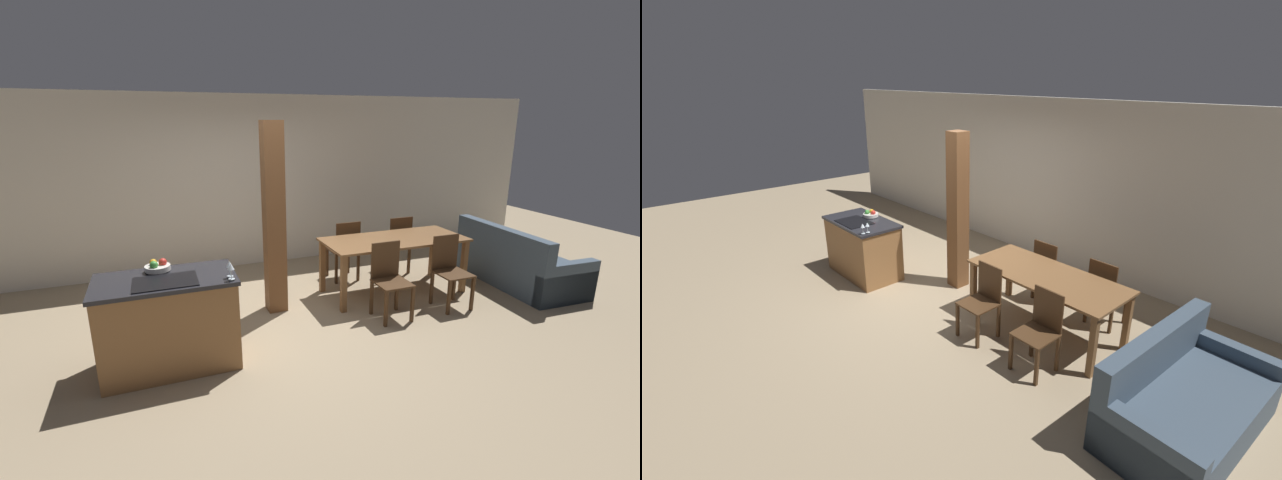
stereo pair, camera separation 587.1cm
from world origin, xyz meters
TOP-DOWN VIEW (x-y plane):
  - ground_plane at (0.00, 0.00)m, footprint 16.00×16.00m
  - wall_back at (0.00, 2.43)m, footprint 11.20×0.08m
  - kitchen_island at (-1.15, -0.34)m, footprint 1.28×0.71m
  - fruit_bowl at (-1.21, -0.13)m, footprint 0.24×0.24m
  - wine_glass_near at (-0.59, -0.62)m, footprint 0.06×0.06m
  - wine_glass_middle at (-0.59, -0.55)m, footprint 0.06×0.06m
  - dining_table at (1.80, 0.50)m, footprint 1.95×0.85m
  - dining_chair_near_left at (1.36, -0.15)m, footprint 0.40×0.40m
  - dining_chair_near_right at (2.24, -0.15)m, footprint 0.40×0.40m
  - dining_chair_far_left at (1.36, 1.16)m, footprint 0.40×0.40m
  - dining_chair_far_right at (2.24, 1.16)m, footprint 0.40×0.40m
  - couch at (3.66, 0.14)m, footprint 0.99×1.81m
  - timber_post at (0.14, 0.53)m, footprint 0.24×0.24m

SIDE VIEW (x-z plane):
  - ground_plane at x=0.00m, z-range 0.00..0.00m
  - couch at x=3.66m, z-range -0.15..0.71m
  - kitchen_island at x=-1.15m, z-range 0.00..0.92m
  - dining_chair_near_left at x=1.36m, z-range 0.03..0.94m
  - dining_chair_near_right at x=2.24m, z-range 0.03..0.94m
  - dining_chair_far_left at x=1.36m, z-range 0.03..0.94m
  - dining_chair_far_right at x=2.24m, z-range 0.03..0.94m
  - dining_table at x=1.80m, z-range 0.28..1.05m
  - fruit_bowl at x=-1.21m, z-range 0.90..1.01m
  - wine_glass_near at x=-0.59m, z-range 0.96..1.11m
  - wine_glass_middle at x=-0.59m, z-range 0.96..1.11m
  - timber_post at x=0.14m, z-range 0.00..2.32m
  - wall_back at x=0.00m, z-range 0.00..2.70m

